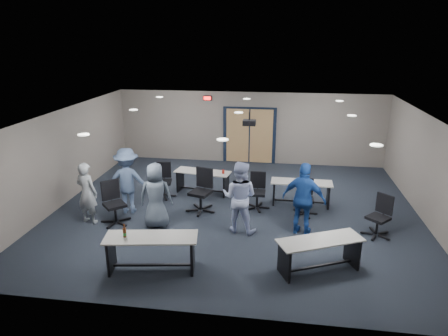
# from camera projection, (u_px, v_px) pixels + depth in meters

# --- Properties ---
(floor) EXTENTS (10.00, 10.00, 0.00)m
(floor) POSITION_uv_depth(u_px,v_px,m) (236.00, 209.00, 11.27)
(floor) COLOR #1B222C
(floor) RESTS_ON ground
(back_wall) EXTENTS (10.00, 0.04, 2.70)m
(back_wall) POSITION_uv_depth(u_px,v_px,m) (250.00, 128.00, 15.07)
(back_wall) COLOR slate
(back_wall) RESTS_ON floor
(front_wall) EXTENTS (10.00, 0.04, 2.70)m
(front_wall) POSITION_uv_depth(u_px,v_px,m) (205.00, 246.00, 6.62)
(front_wall) COLOR slate
(front_wall) RESTS_ON floor
(left_wall) EXTENTS (0.04, 9.00, 2.70)m
(left_wall) POSITION_uv_depth(u_px,v_px,m) (64.00, 156.00, 11.52)
(left_wall) COLOR slate
(left_wall) RESTS_ON floor
(right_wall) EXTENTS (0.04, 9.00, 2.70)m
(right_wall) POSITION_uv_depth(u_px,v_px,m) (431.00, 173.00, 10.17)
(right_wall) COLOR slate
(right_wall) RESTS_ON floor
(ceiling) EXTENTS (10.00, 9.00, 0.04)m
(ceiling) POSITION_uv_depth(u_px,v_px,m) (237.00, 115.00, 10.42)
(ceiling) COLOR white
(ceiling) RESTS_ON back_wall
(double_door) EXTENTS (2.00, 0.07, 2.20)m
(double_door) POSITION_uv_depth(u_px,v_px,m) (249.00, 136.00, 15.13)
(double_door) COLOR black
(double_door) RESTS_ON back_wall
(exit_sign) EXTENTS (0.32, 0.07, 0.18)m
(exit_sign) POSITION_uv_depth(u_px,v_px,m) (207.00, 98.00, 14.89)
(exit_sign) COLOR black
(exit_sign) RESTS_ON back_wall
(ceiling_projector) EXTENTS (0.35, 0.32, 0.37)m
(ceiling_projector) POSITION_uv_depth(u_px,v_px,m) (249.00, 122.00, 10.94)
(ceiling_projector) COLOR black
(ceiling_projector) RESTS_ON ceiling
(ceiling_can_lights) EXTENTS (6.24, 5.74, 0.02)m
(ceiling_can_lights) POSITION_uv_depth(u_px,v_px,m) (238.00, 114.00, 10.66)
(ceiling_can_lights) COLOR white
(ceiling_can_lights) RESTS_ON ceiling
(table_front_left) EXTENTS (1.97, 0.92, 1.05)m
(table_front_left) POSITION_uv_depth(u_px,v_px,m) (151.00, 247.00, 8.22)
(table_front_left) COLOR #BBB8B1
(table_front_left) RESTS_ON floor
(table_front_right) EXTENTS (1.86, 1.28, 0.72)m
(table_front_right) POSITION_uv_depth(u_px,v_px,m) (320.00, 249.00, 8.20)
(table_front_right) COLOR #BBB8B1
(table_front_right) RESTS_ON floor
(table_back_left) EXTENTS (1.78, 0.84, 0.81)m
(table_back_left) POSITION_uv_depth(u_px,v_px,m) (203.00, 178.00, 12.35)
(table_back_left) COLOR #BBB8B1
(table_back_left) RESTS_ON floor
(table_back_right) EXTENTS (1.74, 0.62, 0.70)m
(table_back_right) POSITION_uv_depth(u_px,v_px,m) (301.00, 189.00, 11.47)
(table_back_right) COLOR #BBB8B1
(table_back_right) RESTS_ON floor
(chair_back_a) EXTENTS (0.76, 0.76, 1.05)m
(chair_back_a) POSITION_uv_depth(u_px,v_px,m) (163.00, 181.00, 11.99)
(chair_back_a) COLOR black
(chair_back_a) RESTS_ON floor
(chair_back_b) EXTENTS (0.95, 0.95, 1.21)m
(chair_back_b) POSITION_uv_depth(u_px,v_px,m) (200.00, 191.00, 10.98)
(chair_back_b) COLOR black
(chair_back_b) RESTS_ON floor
(chair_back_c) EXTENTS (0.66, 0.66, 1.03)m
(chair_back_c) POSITION_uv_depth(u_px,v_px,m) (257.00, 191.00, 11.18)
(chair_back_c) COLOR black
(chair_back_c) RESTS_ON floor
(chair_back_d) EXTENTS (0.63, 0.63, 0.98)m
(chair_back_d) POSITION_uv_depth(u_px,v_px,m) (306.00, 198.00, 10.81)
(chair_back_d) COLOR black
(chair_back_d) RESTS_ON floor
(chair_loose_left) EXTENTS (1.00, 1.00, 1.13)m
(chair_loose_left) POSITION_uv_depth(u_px,v_px,m) (115.00, 203.00, 10.28)
(chair_loose_left) COLOR black
(chair_loose_left) RESTS_ON floor
(chair_loose_right) EXTENTS (0.92, 0.92, 1.04)m
(chair_loose_right) POSITION_uv_depth(u_px,v_px,m) (378.00, 216.00, 9.64)
(chair_loose_right) COLOR black
(chair_loose_right) RESTS_ON floor
(person_gray) EXTENTS (0.68, 0.53, 1.64)m
(person_gray) POSITION_uv_depth(u_px,v_px,m) (87.00, 193.00, 10.27)
(person_gray) COLOR #9EA6AD
(person_gray) RESTS_ON floor
(person_plaid) EXTENTS (0.89, 0.64, 1.69)m
(person_plaid) POSITION_uv_depth(u_px,v_px,m) (156.00, 195.00, 10.05)
(person_plaid) COLOR slate
(person_plaid) RESTS_ON floor
(person_lightblue) EXTENTS (1.00, 0.84, 1.82)m
(person_lightblue) POSITION_uv_depth(u_px,v_px,m) (240.00, 197.00, 9.78)
(person_lightblue) COLOR #B5C3F0
(person_lightblue) RESTS_ON floor
(person_navy) EXTENTS (1.16, 0.76, 1.83)m
(person_navy) POSITION_uv_depth(u_px,v_px,m) (304.00, 199.00, 9.63)
(person_navy) COLOR #1C469C
(person_navy) RESTS_ON floor
(person_back) EXTENTS (1.27, 0.85, 1.83)m
(person_back) POSITION_uv_depth(u_px,v_px,m) (127.00, 181.00, 10.86)
(person_back) COLOR #485E83
(person_back) RESTS_ON floor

